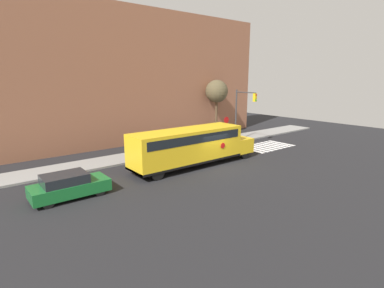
% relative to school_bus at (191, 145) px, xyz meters
% --- Properties ---
extents(ground_plane, '(60.00, 60.00, 0.00)m').
position_rel_school_bus_xyz_m(ground_plane, '(1.44, -1.35, -1.71)').
color(ground_plane, black).
extents(sidewalk_strip, '(44.00, 3.00, 0.15)m').
position_rel_school_bus_xyz_m(sidewalk_strip, '(1.44, 5.15, -1.64)').
color(sidewalk_strip, gray).
rests_on(sidewalk_strip, ground).
extents(building_backdrop, '(32.00, 4.00, 13.66)m').
position_rel_school_bus_xyz_m(building_backdrop, '(1.44, 11.65, 5.12)').
color(building_backdrop, '#935B42').
rests_on(building_backdrop, ground).
extents(crosswalk_stripes, '(5.40, 3.20, 0.01)m').
position_rel_school_bus_xyz_m(crosswalk_stripes, '(10.26, 0.65, -1.71)').
color(crosswalk_stripes, white).
rests_on(crosswalk_stripes, ground).
extents(school_bus, '(10.96, 2.57, 2.96)m').
position_rel_school_bus_xyz_m(school_bus, '(0.00, 0.00, 0.00)').
color(school_bus, yellow).
rests_on(school_bus, ground).
extents(parked_car, '(4.29, 1.86, 1.45)m').
position_rel_school_bus_xyz_m(parked_car, '(-9.40, -0.51, -0.99)').
color(parked_car, '#196B2D').
rests_on(parked_car, ground).
extents(stop_sign, '(0.69, 0.10, 2.83)m').
position_rel_school_bus_xyz_m(stop_sign, '(7.97, 4.19, 0.15)').
color(stop_sign, '#38383A').
rests_on(stop_sign, ground).
extents(traffic_light, '(0.28, 2.67, 5.59)m').
position_rel_school_bus_xyz_m(traffic_light, '(9.24, 3.22, 1.94)').
color(traffic_light, '#38383A').
rests_on(traffic_light, ground).
extents(tree_near_sidewalk, '(2.66, 2.66, 6.55)m').
position_rel_school_bus_xyz_m(tree_near_sidewalk, '(10.59, 8.48, 3.44)').
color(tree_near_sidewalk, brown).
rests_on(tree_near_sidewalk, ground).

